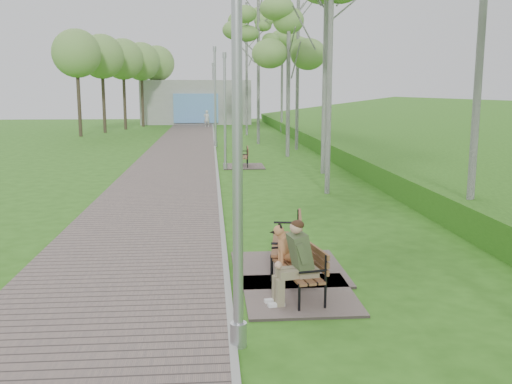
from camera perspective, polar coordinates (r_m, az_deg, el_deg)
The scene contains 16 objects.
walkway at distance 25.25m, azimuth -7.99°, elevation 3.07°, with size 3.50×67.00×0.04m, color #6B5C57.
kerb at distance 25.21m, azimuth -4.01°, elevation 3.14°, with size 0.10×67.00×0.05m, color #999993.
embankment at distance 26.69m, azimuth 22.78°, elevation 2.71°, with size 14.00×70.00×1.60m, color #479227.
building_north at distance 54.52m, azimuth -5.98°, elevation 8.93°, with size 10.00×5.20×4.00m.
bench_main at distance 8.62m, azimuth 3.85°, elevation -7.94°, with size 1.67×1.85×1.45m.
bench_second at distance 9.94m, azimuth 3.02°, elevation -6.60°, with size 1.89×2.10×1.16m.
bench_third at distance 23.28m, azimuth -1.33°, elevation 2.98°, with size 1.64×1.83×1.01m.
lamp_post_near at distance 6.54m, azimuth -1.87°, elevation 4.68°, with size 0.20×0.20×5.25m.
lamp_post_second at distance 22.31m, azimuth -3.12°, elevation 7.61°, with size 0.17×0.17×4.50m.
lamp_post_third at distance 31.75m, azimuth -4.10°, elevation 9.12°, with size 0.21×0.21×5.42m.
lamp_post_far at distance 54.80m, azimuth -4.31°, elevation 9.62°, with size 0.22×0.22×5.62m.
pedestrian_near at distance 48.53m, azimuth -4.95°, elevation 7.30°, with size 0.53×0.35×1.45m, color silver.
birch_mid_c at distance 26.95m, azimuth 3.30°, elevation 15.93°, with size 2.56×2.56×7.40m.
birch_far_b at distance 33.51m, azimuth 0.24°, elevation 16.85°, with size 2.39×2.39×8.92m.
birch_far_c at distance 42.79m, azimuth 2.64°, elevation 15.55°, with size 2.60×2.60×9.09m.
birch_distant_a at distance 40.03m, azimuth -0.95°, elevation 16.14°, with size 2.69×2.69×9.26m.
Camera 1 is at (-0.24, -3.52, 3.07)m, focal length 40.00 mm.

